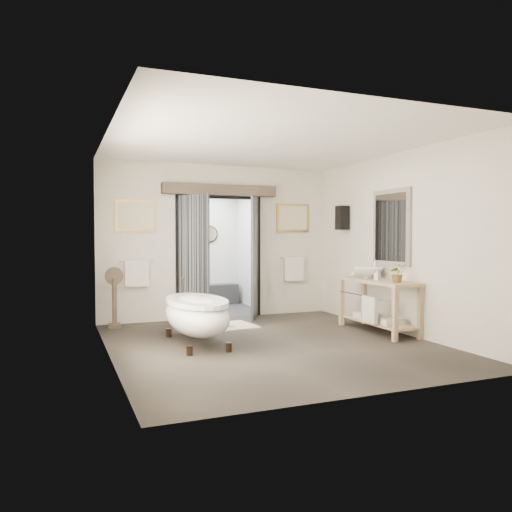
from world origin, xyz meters
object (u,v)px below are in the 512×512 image
Objects in this scene: rug at (219,327)px; basin at (368,273)px; vanity at (377,301)px; clawfoot_tub at (197,314)px.

rug is 2.67m from basin.
basin reaches higher than vanity.
vanity is 0.52m from basin.
vanity is at bearing -31.22° from rug.
vanity is at bearing -107.92° from basin.
basin is (0.01, 0.29, 0.44)m from vanity.
vanity reaches higher than rug.
rug is (-2.25, 1.36, -0.50)m from vanity.
clawfoot_tub is 3.48× the size of basin.
vanity is at bearing -4.33° from clawfoot_tub.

